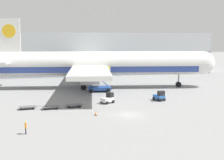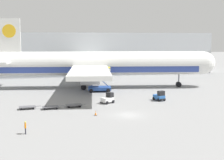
{
  "view_description": "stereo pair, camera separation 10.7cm",
  "coord_description": "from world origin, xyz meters",
  "px_view_note": "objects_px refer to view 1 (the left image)",
  "views": [
    {
      "loc": [
        -14.11,
        -46.97,
        12.32
      ],
      "look_at": [
        0.36,
        12.76,
        4.0
      ],
      "focal_mm": 50.0,
      "sensor_mm": 36.0,
      "label": 1
    },
    {
      "loc": [
        -14.01,
        -46.99,
        12.32
      ],
      "look_at": [
        0.36,
        12.76,
        4.0
      ],
      "focal_mm": 50.0,
      "sensor_mm": 36.0,
      "label": 2
    }
  ],
  "objects_px": {
    "baggage_tug_foreground": "(108,99)",
    "baggage_dolly_third": "(74,105)",
    "airplane_main": "(97,64)",
    "baggage_dolly_second": "(51,107)",
    "scissor_lift_loader": "(99,83)",
    "baggage_dolly_lead": "(27,107)",
    "ground_crew_far": "(26,127)",
    "baggage_tug_mid": "(160,96)",
    "traffic_cone_near": "(96,113)"
  },
  "relations": [
    {
      "from": "baggage_tug_mid",
      "to": "baggage_dolly_third",
      "type": "bearing_deg",
      "value": -97.37
    },
    {
      "from": "baggage_tug_foreground",
      "to": "baggage_tug_mid",
      "type": "xyz_separation_m",
      "value": [
        10.44,
        -0.04,
        0.0
      ]
    },
    {
      "from": "scissor_lift_loader",
      "to": "baggage_dolly_third",
      "type": "height_order",
      "value": "scissor_lift_loader"
    },
    {
      "from": "scissor_lift_loader",
      "to": "baggage_dolly_lead",
      "type": "height_order",
      "value": "scissor_lift_loader"
    },
    {
      "from": "airplane_main",
      "to": "baggage_tug_mid",
      "type": "relative_size",
      "value": 21.32
    },
    {
      "from": "scissor_lift_loader",
      "to": "ground_crew_far",
      "type": "bearing_deg",
      "value": -108.16
    },
    {
      "from": "scissor_lift_loader",
      "to": "baggage_dolly_third",
      "type": "xyz_separation_m",
      "value": [
        -7.66,
        -14.87,
        -1.73
      ]
    },
    {
      "from": "airplane_main",
      "to": "baggage_dolly_second",
      "type": "relative_size",
      "value": 15.42
    },
    {
      "from": "scissor_lift_loader",
      "to": "airplane_main",
      "type": "bearing_deg",
      "value": 93.75
    },
    {
      "from": "airplane_main",
      "to": "scissor_lift_loader",
      "type": "distance_m",
      "value": 6.91
    },
    {
      "from": "baggage_dolly_second",
      "to": "baggage_dolly_lead",
      "type": "bearing_deg",
      "value": 164.17
    },
    {
      "from": "airplane_main",
      "to": "baggage_tug_foreground",
      "type": "height_order",
      "value": "airplane_main"
    },
    {
      "from": "baggage_dolly_third",
      "to": "traffic_cone_near",
      "type": "height_order",
      "value": "traffic_cone_near"
    },
    {
      "from": "baggage_dolly_third",
      "to": "ground_crew_far",
      "type": "distance_m",
      "value": 16.38
    },
    {
      "from": "traffic_cone_near",
      "to": "ground_crew_far",
      "type": "bearing_deg",
      "value": -144.73
    },
    {
      "from": "ground_crew_far",
      "to": "airplane_main",
      "type": "bearing_deg",
      "value": -27.73
    },
    {
      "from": "baggage_tug_mid",
      "to": "baggage_dolly_second",
      "type": "height_order",
      "value": "baggage_tug_mid"
    },
    {
      "from": "scissor_lift_loader",
      "to": "ground_crew_far",
      "type": "xyz_separation_m",
      "value": [
        -15.57,
        -29.2,
        -1.16
      ]
    },
    {
      "from": "baggage_tug_mid",
      "to": "scissor_lift_loader",
      "type": "bearing_deg",
      "value": -157.41
    },
    {
      "from": "scissor_lift_loader",
      "to": "baggage_dolly_second",
      "type": "height_order",
      "value": "scissor_lift_loader"
    },
    {
      "from": "baggage_dolly_second",
      "to": "ground_crew_far",
      "type": "bearing_deg",
      "value": -108.79
    },
    {
      "from": "airplane_main",
      "to": "traffic_cone_near",
      "type": "distance_m",
      "value": 28.59
    },
    {
      "from": "baggage_dolly_lead",
      "to": "baggage_dolly_third",
      "type": "height_order",
      "value": "same"
    },
    {
      "from": "baggage_dolly_third",
      "to": "baggage_dolly_lead",
      "type": "bearing_deg",
      "value": 174.61
    },
    {
      "from": "traffic_cone_near",
      "to": "scissor_lift_loader",
      "type": "bearing_deg",
      "value": 77.1
    },
    {
      "from": "scissor_lift_loader",
      "to": "baggage_dolly_lead",
      "type": "distance_m",
      "value": 21.53
    },
    {
      "from": "baggage_dolly_second",
      "to": "ground_crew_far",
      "type": "height_order",
      "value": "ground_crew_far"
    },
    {
      "from": "baggage_tug_mid",
      "to": "ground_crew_far",
      "type": "distance_m",
      "value": 29.89
    },
    {
      "from": "scissor_lift_loader",
      "to": "baggage_dolly_lead",
      "type": "bearing_deg",
      "value": -127.23
    },
    {
      "from": "ground_crew_far",
      "to": "traffic_cone_near",
      "type": "bearing_deg",
      "value": -57.63
    },
    {
      "from": "scissor_lift_loader",
      "to": "baggage_tug_mid",
      "type": "bearing_deg",
      "value": -43.79
    },
    {
      "from": "baggage_dolly_lead",
      "to": "ground_crew_far",
      "type": "relative_size",
      "value": 2.26
    },
    {
      "from": "baggage_tug_mid",
      "to": "ground_crew_far",
      "type": "height_order",
      "value": "baggage_tug_mid"
    },
    {
      "from": "baggage_tug_mid",
      "to": "baggage_dolly_lead",
      "type": "distance_m",
      "value": 25.31
    },
    {
      "from": "baggage_dolly_third",
      "to": "ground_crew_far",
      "type": "relative_size",
      "value": 2.26
    },
    {
      "from": "baggage_tug_foreground",
      "to": "ground_crew_far",
      "type": "xyz_separation_m",
      "value": [
        -14.65,
        -16.28,
        0.09
      ]
    },
    {
      "from": "scissor_lift_loader",
      "to": "baggage_tug_mid",
      "type": "xyz_separation_m",
      "value": [
        9.52,
        -12.96,
        -1.25
      ]
    },
    {
      "from": "baggage_tug_foreground",
      "to": "baggage_dolly_third",
      "type": "height_order",
      "value": "baggage_tug_foreground"
    },
    {
      "from": "airplane_main",
      "to": "ground_crew_far",
      "type": "relative_size",
      "value": 34.83
    },
    {
      "from": "airplane_main",
      "to": "baggage_dolly_second",
      "type": "bearing_deg",
      "value": -110.42
    },
    {
      "from": "baggage_tug_foreground",
      "to": "baggage_dolly_lead",
      "type": "distance_m",
      "value": 14.92
    },
    {
      "from": "baggage_dolly_second",
      "to": "traffic_cone_near",
      "type": "xyz_separation_m",
      "value": [
        6.83,
        -6.25,
        -0.01
      ]
    },
    {
      "from": "baggage_tug_foreground",
      "to": "baggage_dolly_third",
      "type": "distance_m",
      "value": 7.04
    },
    {
      "from": "baggage_dolly_third",
      "to": "traffic_cone_near",
      "type": "xyz_separation_m",
      "value": [
        2.69,
        -6.84,
        -0.01
      ]
    },
    {
      "from": "baggage_tug_mid",
      "to": "ground_crew_far",
      "type": "relative_size",
      "value": 1.63
    },
    {
      "from": "airplane_main",
      "to": "ground_crew_far",
      "type": "bearing_deg",
      "value": -104.93
    },
    {
      "from": "scissor_lift_loader",
      "to": "baggage_dolly_second",
      "type": "distance_m",
      "value": 19.53
    },
    {
      "from": "traffic_cone_near",
      "to": "baggage_dolly_second",
      "type": "bearing_deg",
      "value": 137.57
    },
    {
      "from": "scissor_lift_loader",
      "to": "baggage_dolly_third",
      "type": "relative_size",
      "value": 1.51
    },
    {
      "from": "baggage_dolly_lead",
      "to": "airplane_main",
      "type": "bearing_deg",
      "value": 47.81
    }
  ]
}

